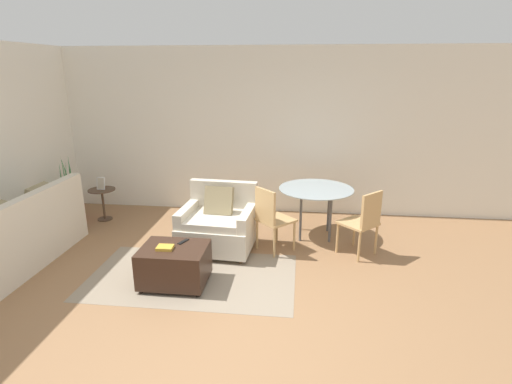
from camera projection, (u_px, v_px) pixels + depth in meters
name	position (u px, v px, depth m)	size (l,w,h in m)	color
ground_plane	(225.00, 321.00, 3.94)	(20.00, 20.00, 0.00)	#936B47
wall_back	(260.00, 132.00, 6.67)	(12.00, 0.06, 2.75)	white
area_rug	(193.00, 276.00, 4.79)	(2.45, 1.41, 0.01)	gray
couch	(17.00, 240.00, 5.01)	(0.83, 2.01, 0.95)	beige
armchair	(218.00, 225.00, 5.46)	(1.02, 0.92, 0.88)	beige
ottoman	(175.00, 264.00, 4.57)	(0.74, 0.59, 0.46)	#382319
book_stack	(165.00, 248.00, 4.47)	(0.18, 0.15, 0.03)	gold
tv_remote_primary	(183.00, 242.00, 4.65)	(0.10, 0.17, 0.01)	black
potted_plant	(72.00, 206.00, 6.52)	(0.38, 0.38, 1.11)	maroon
side_table	(103.00, 198.00, 6.50)	(0.43, 0.43, 0.52)	#4C3828
picture_frame	(101.00, 183.00, 6.43)	(0.13, 0.07, 0.20)	silver
dining_table	(316.00, 194.00, 5.78)	(1.07, 1.07, 0.74)	#99A8AD
dining_chair_near_left	(271.00, 216.00, 5.31)	(0.59, 0.59, 0.90)	tan
dining_chair_near_right	(364.00, 219.00, 5.18)	(0.59, 0.59, 0.90)	tan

